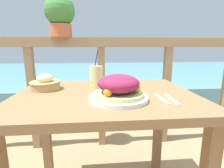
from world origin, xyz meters
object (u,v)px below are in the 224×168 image
object	(u,v)px
drink_glass	(96,77)
salad_plate	(119,89)
bread_basket	(45,83)
potted_plant	(60,14)

from	to	relation	value
drink_glass	salad_plate	bearing A→B (deg)	-67.11
bread_basket	salad_plate	bearing A→B (deg)	-31.13
salad_plate	potted_plant	xyz separation A→B (m)	(-0.43, 0.90, 0.49)
drink_glass	potted_plant	xyz separation A→B (m)	(-0.32, 0.64, 0.48)
bread_basket	potted_plant	bearing A→B (deg)	90.56
salad_plate	bread_basket	xyz separation A→B (m)	(-0.42, 0.26, -0.02)
drink_glass	bread_basket	bearing A→B (deg)	179.83
salad_plate	drink_glass	world-z (taller)	drink_glass
salad_plate	drink_glass	bearing A→B (deg)	112.89
bread_basket	potted_plant	xyz separation A→B (m)	(-0.01, 0.64, 0.51)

